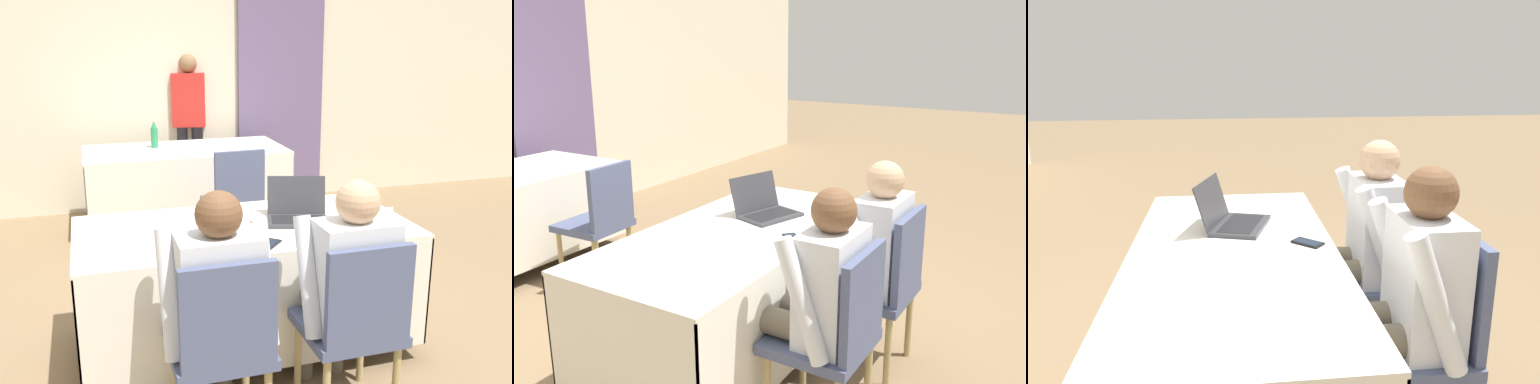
# 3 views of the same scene
# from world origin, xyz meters

# --- Properties ---
(ground_plane) EXTENTS (24.00, 24.00, 0.00)m
(ground_plane) POSITION_xyz_m (0.00, 0.00, 0.00)
(ground_plane) COLOR #846B4C
(wall_back) EXTENTS (12.00, 0.06, 2.70)m
(wall_back) POSITION_xyz_m (0.00, 3.07, 1.35)
(wall_back) COLOR beige
(wall_back) RESTS_ON ground_plane
(curtain_panel) EXTENTS (0.95, 0.04, 2.65)m
(curtain_panel) POSITION_xyz_m (1.26, 3.01, 1.33)
(curtain_panel) COLOR slate
(curtain_panel) RESTS_ON ground_plane
(conference_table_near) EXTENTS (1.84, 0.88, 0.76)m
(conference_table_near) POSITION_xyz_m (0.00, 0.00, 0.58)
(conference_table_near) COLOR white
(conference_table_near) RESTS_ON ground_plane
(conference_table_far) EXTENTS (1.84, 0.88, 0.76)m
(conference_table_far) POSITION_xyz_m (0.08, 2.30, 0.58)
(conference_table_far) COLOR white
(conference_table_far) RESTS_ON ground_plane
(laptop) EXTENTS (0.41, 0.38, 0.23)m
(laptop) POSITION_xyz_m (0.31, -0.00, 0.80)
(laptop) COLOR #333338
(laptop) RESTS_ON conference_table_near
(cell_phone) EXTENTS (0.14, 0.15, 0.01)m
(cell_phone) POSITION_xyz_m (0.04, -0.33, 0.76)
(cell_phone) COLOR black
(cell_phone) RESTS_ON conference_table_near
(paper_beside_laptop) EXTENTS (0.33, 0.36, 0.00)m
(paper_beside_laptop) POSITION_xyz_m (0.07, 0.05, 0.76)
(paper_beside_laptop) COLOR white
(paper_beside_laptop) RESTS_ON conference_table_near
(paper_centre_table) EXTENTS (0.22, 0.30, 0.00)m
(paper_centre_table) POSITION_xyz_m (-0.28, -0.07, 0.76)
(paper_centre_table) COLOR white
(paper_centre_table) RESTS_ON conference_table_near
(water_bottle) EXTENTS (0.07, 0.07, 0.26)m
(water_bottle) POSITION_xyz_m (-0.19, 2.43, 0.88)
(water_bottle) COLOR #288456
(water_bottle) RESTS_ON conference_table_far
(chair_near_left) EXTENTS (0.44, 0.44, 0.91)m
(chair_near_left) POSITION_xyz_m (-0.31, -0.75, 0.51)
(chair_near_left) COLOR tan
(chair_near_left) RESTS_ON ground_plane
(chair_near_right) EXTENTS (0.44, 0.44, 0.91)m
(chair_near_right) POSITION_xyz_m (0.31, -0.75, 0.51)
(chair_near_right) COLOR tan
(chair_near_right) RESTS_ON ground_plane
(chair_far_spare) EXTENTS (0.46, 0.46, 0.91)m
(chair_far_spare) POSITION_xyz_m (0.33, 1.43, 0.51)
(chair_far_spare) COLOR tan
(chair_far_spare) RESTS_ON ground_plane
(person_checkered_shirt) EXTENTS (0.50, 0.52, 1.17)m
(person_checkered_shirt) POSITION_xyz_m (-0.31, -0.64, 0.66)
(person_checkered_shirt) COLOR #665B4C
(person_checkered_shirt) RESTS_ON ground_plane
(person_white_shirt) EXTENTS (0.50, 0.52, 1.17)m
(person_white_shirt) POSITION_xyz_m (0.31, -0.64, 0.66)
(person_white_shirt) COLOR #665B4C
(person_white_shirt) RESTS_ON ground_plane
(person_red_shirt) EXTENTS (0.38, 0.27, 1.59)m
(person_red_shirt) POSITION_xyz_m (0.26, 3.04, 0.91)
(person_red_shirt) COLOR #33333D
(person_red_shirt) RESTS_ON ground_plane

